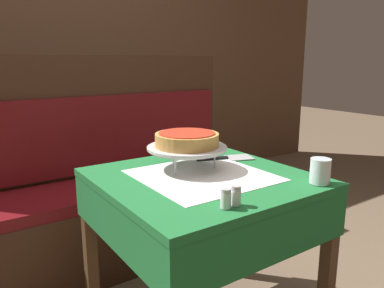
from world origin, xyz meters
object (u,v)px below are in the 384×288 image
(dining_table_rear, at_px, (87,136))
(pepper_shaker, at_px, (236,196))
(dining_table_front, at_px, (202,203))
(pizza_pan_stand, at_px, (188,148))
(booth_bench, at_px, (111,203))
(deep_dish_pizza, at_px, (188,139))
(napkin_holder, at_px, (177,145))
(condiment_caddy, at_px, (79,118))
(pizza_server, at_px, (228,158))
(salt_shaker, at_px, (226,198))
(water_glass_near, at_px, (320,171))

(dining_table_rear, bearing_deg, pepper_shaker, -94.75)
(dining_table_front, height_order, pizza_pan_stand, pizza_pan_stand)
(booth_bench, height_order, deep_dish_pizza, booth_bench)
(napkin_holder, bearing_deg, condiment_caddy, 95.18)
(dining_table_front, distance_m, pizza_server, 0.31)
(booth_bench, xyz_separation_m, pizza_server, (0.31, -0.69, 0.38))
(salt_shaker, height_order, condiment_caddy, condiment_caddy)
(dining_table_rear, height_order, napkin_holder, napkin_holder)
(condiment_caddy, bearing_deg, pizza_pan_stand, -89.47)
(deep_dish_pizza, height_order, pizza_server, deep_dish_pizza)
(deep_dish_pizza, distance_m, water_glass_near, 0.53)
(salt_shaker, bearing_deg, napkin_holder, 70.30)
(deep_dish_pizza, bearing_deg, napkin_holder, 68.83)
(pepper_shaker, relative_size, napkin_holder, 0.64)
(pizza_server, relative_size, salt_shaker, 4.32)
(pizza_server, height_order, napkin_holder, napkin_holder)
(pizza_server, bearing_deg, booth_bench, 114.08)
(dining_table_rear, bearing_deg, water_glass_near, -82.50)
(water_glass_near, bearing_deg, pepper_shaker, 178.00)
(pizza_pan_stand, xyz_separation_m, salt_shaker, (-0.15, -0.43, -0.06))
(condiment_caddy, bearing_deg, pepper_shaker, -92.93)
(booth_bench, xyz_separation_m, pepper_shaker, (-0.04, -1.14, 0.41))
(salt_shaker, bearing_deg, booth_bench, 86.08)
(pizza_server, bearing_deg, napkin_holder, 126.02)
(deep_dish_pizza, relative_size, pizza_server, 0.98)
(pizza_server, bearing_deg, dining_table_rear, 97.89)
(dining_table_rear, relative_size, deep_dish_pizza, 2.84)
(dining_table_rear, distance_m, pizza_server, 1.41)
(dining_table_rear, relative_size, pizza_pan_stand, 2.26)
(pizza_pan_stand, distance_m, pepper_shaker, 0.44)
(water_glass_near, bearing_deg, booth_bench, 107.30)
(deep_dish_pizza, xyz_separation_m, condiment_caddy, (-0.01, 1.37, -0.08))
(dining_table_rear, distance_m, water_glass_near, 1.88)
(booth_bench, bearing_deg, pepper_shaker, -91.89)
(booth_bench, distance_m, salt_shaker, 1.21)
(dining_table_front, distance_m, dining_table_rear, 1.53)
(napkin_holder, relative_size, condiment_caddy, 0.68)
(water_glass_near, relative_size, pepper_shaker, 1.46)
(water_glass_near, bearing_deg, deep_dish_pizza, 123.67)
(deep_dish_pizza, relative_size, pepper_shaker, 4.12)
(condiment_caddy, bearing_deg, dining_table_front, -89.70)
(salt_shaker, relative_size, condiment_caddy, 0.42)
(dining_table_front, bearing_deg, salt_shaker, -114.13)
(dining_table_front, distance_m, booth_bench, 0.87)
(pizza_pan_stand, relative_size, pizza_server, 1.23)
(booth_bench, distance_m, pepper_shaker, 1.21)
(booth_bench, distance_m, deep_dish_pizza, 0.88)
(water_glass_near, bearing_deg, dining_table_rear, 97.50)
(salt_shaker, bearing_deg, deep_dish_pizza, 71.13)
(pizza_server, height_order, pepper_shaker, pepper_shaker)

